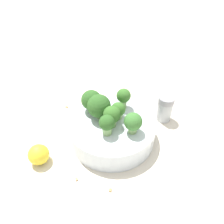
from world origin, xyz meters
name	(u,v)px	position (x,y,z in m)	size (l,w,h in m)	color
ground_plane	(112,137)	(0.00, 0.00, 0.00)	(3.00, 3.00, 0.00)	beige
bowl	(112,130)	(0.00, 0.00, 0.03)	(0.20, 0.20, 0.05)	silver
broccoli_floret_0	(107,124)	(-0.04, 0.01, 0.08)	(0.03, 0.03, 0.05)	#84AD66
broccoli_floret_1	(99,106)	(0.02, 0.03, 0.08)	(0.05, 0.05, 0.06)	#7A9E5B
broccoli_floret_2	(113,115)	(-0.01, 0.00, 0.08)	(0.04, 0.04, 0.05)	#7A9E5B
broccoli_floret_3	(118,110)	(0.02, -0.01, 0.07)	(0.03, 0.03, 0.04)	#8EB770
broccoli_floret_4	(91,100)	(0.04, 0.05, 0.08)	(0.05, 0.05, 0.05)	#7A9E5B
broccoli_floret_5	(133,122)	(-0.03, -0.04, 0.08)	(0.04, 0.04, 0.05)	#84AD66
broccoli_floret_6	(124,97)	(0.05, -0.03, 0.08)	(0.03, 0.03, 0.05)	#84AD66
pepper_shaker	(165,108)	(0.07, -0.13, 0.04)	(0.04, 0.04, 0.07)	#B2B7BC
lemon_wedge	(39,154)	(-0.07, 0.15, 0.02)	(0.04, 0.04, 0.04)	yellow
almond_crumb_0	(73,115)	(0.07, 0.11, 0.00)	(0.01, 0.01, 0.01)	olive
almond_crumb_1	(108,190)	(-0.14, 0.00, 0.00)	(0.01, 0.00, 0.01)	#AD7F4C
almond_crumb_2	(67,106)	(0.11, 0.13, 0.00)	(0.01, 0.01, 0.01)	tan
almond_crumb_3	(76,179)	(-0.12, 0.07, 0.00)	(0.01, 0.00, 0.01)	tan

